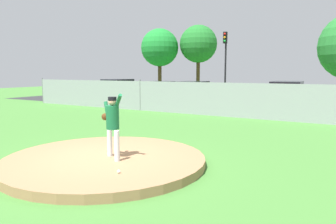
% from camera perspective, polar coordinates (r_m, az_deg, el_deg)
% --- Properties ---
extents(ground_plane, '(80.00, 80.00, 0.00)m').
position_cam_1_polar(ground_plane, '(13.44, 6.28, -3.04)').
color(ground_plane, '#427A33').
extents(asphalt_strip, '(44.00, 7.00, 0.01)m').
position_cam_1_polar(asphalt_strip, '(21.39, 15.86, 0.52)').
color(asphalt_strip, '#2B2B2D').
rests_on(asphalt_strip, ground_plane).
extents(pitchers_mound, '(5.14, 5.14, 0.21)m').
position_cam_1_polar(pitchers_mound, '(8.48, -11.13, -8.47)').
color(pitchers_mound, '#99704C').
rests_on(pitchers_mound, ground_plane).
extents(pitcher_youth, '(0.79, 0.41, 1.65)m').
position_cam_1_polar(pitcher_youth, '(8.05, -9.89, -1.56)').
color(pitcher_youth, silver).
rests_on(pitcher_youth, pitchers_mound).
extents(baseball, '(0.07, 0.07, 0.07)m').
position_cam_1_polar(baseball, '(7.05, -8.79, -10.45)').
color(baseball, white).
rests_on(baseball, pitchers_mound).
extents(chainlink_fence, '(30.70, 0.07, 1.91)m').
position_cam_1_polar(chainlink_fence, '(17.02, 11.98, 2.07)').
color(chainlink_fence, gray).
rests_on(chainlink_fence, ground_plane).
extents(parked_car_red, '(2.13, 4.70, 1.80)m').
position_cam_1_polar(parked_car_red, '(20.92, 20.38, 2.56)').
color(parked_car_red, '#A81919').
rests_on(parked_car_red, ground_plane).
extents(parked_car_silver, '(1.98, 4.26, 1.79)m').
position_cam_1_polar(parked_car_silver, '(27.00, -8.94, 3.82)').
color(parked_car_silver, '#B7BABF').
rests_on(parked_car_silver, ground_plane).
extents(parked_car_slate, '(2.18, 4.35, 1.67)m').
position_cam_1_polar(parked_car_slate, '(24.05, -1.72, 3.40)').
color(parked_car_slate, slate).
rests_on(parked_car_slate, ground_plane).
extents(parked_car_burgundy, '(2.16, 4.57, 1.72)m').
position_cam_1_polar(parked_car_burgundy, '(22.83, 4.34, 3.23)').
color(parked_car_burgundy, maroon).
rests_on(parked_car_burgundy, ground_plane).
extents(traffic_light_near, '(0.28, 0.46, 5.52)m').
position_cam_1_polar(traffic_light_near, '(26.32, 10.18, 10.00)').
color(traffic_light_near, black).
rests_on(traffic_light_near, ground_plane).
extents(tree_bushy_near, '(3.89, 3.89, 6.85)m').
position_cam_1_polar(tree_bushy_near, '(33.94, -1.49, 11.38)').
color(tree_bushy_near, '#4C331E').
rests_on(tree_bushy_near, ground_plane).
extents(tree_leaning_west, '(3.88, 3.88, 7.20)m').
position_cam_1_polar(tree_leaning_west, '(33.98, 5.44, 11.95)').
color(tree_leaning_west, '#4C331E').
rests_on(tree_leaning_west, ground_plane).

